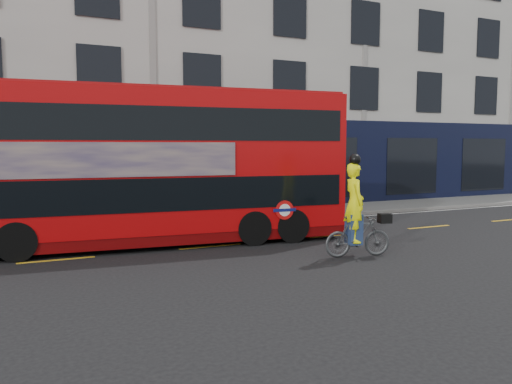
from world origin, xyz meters
TOP-DOWN VIEW (x-y plane):
  - ground at (0.00, 0.00)m, footprint 120.00×120.00m
  - pavement at (0.00, 6.50)m, footprint 60.00×3.00m
  - kerb at (0.00, 5.00)m, footprint 60.00×0.12m
  - building_terrace at (0.00, 12.94)m, footprint 50.00×10.07m
  - road_edge_line at (0.00, 4.70)m, footprint 58.00×0.10m
  - lane_dashes at (0.00, 1.50)m, footprint 58.00×0.12m
  - bus at (-1.21, 2.51)m, footprint 11.04×3.45m
  - cyclist at (2.92, -1.26)m, footprint 1.80×0.85m

SIDE VIEW (x-z plane):
  - ground at x=0.00m, z-range 0.00..0.00m
  - road_edge_line at x=0.00m, z-range 0.00..0.01m
  - lane_dashes at x=0.00m, z-range 0.00..0.01m
  - pavement at x=0.00m, z-range 0.00..0.12m
  - kerb at x=0.00m, z-range 0.00..0.13m
  - cyclist at x=2.92m, z-range -0.40..2.21m
  - bus at x=-1.21m, z-range 0.06..4.43m
  - building_terrace at x=0.00m, z-range -0.01..14.99m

